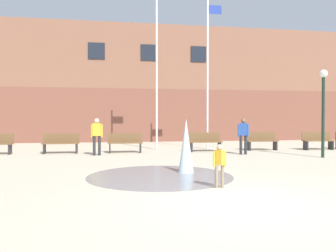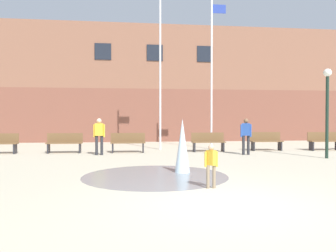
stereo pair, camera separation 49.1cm
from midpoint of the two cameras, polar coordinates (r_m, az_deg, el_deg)
ground_plane at (r=6.25m, az=12.41°, el=-13.22°), size 100.00×100.00×0.00m
library_building at (r=25.65m, az=-2.29°, el=6.80°), size 36.00×6.05×8.13m
splash_fountain at (r=9.39m, az=2.72°, el=-4.88°), size 3.97×3.97×1.56m
park_bench_under_left_flagpole at (r=15.70m, az=-16.72°, el=-2.79°), size 1.60×0.44×0.91m
park_bench_center at (r=15.35m, az=-6.08°, el=-2.83°), size 1.60×0.44×0.91m
park_bench_under_right_flagpole at (r=15.84m, az=7.90°, el=-2.71°), size 1.60×0.44×0.91m
park_bench_near_trashcan at (r=17.04m, az=17.49°, el=-2.48°), size 1.60×0.44×0.91m
park_bench_far_right at (r=18.22m, az=26.22°, el=-2.32°), size 1.60×0.44×0.91m
adult_near_bench at (r=14.73m, az=14.36°, el=-1.26°), size 0.50×0.32×1.59m
child_running at (r=7.47m, az=9.40°, el=-6.31°), size 0.31×0.24×0.99m
adult_watching at (r=14.40m, az=-10.95°, el=-1.30°), size 0.50×0.22×1.59m
flagpole_left at (r=17.05m, az=-0.44°, el=11.65°), size 0.80×0.10×8.80m
flagpole_right at (r=17.47m, az=8.50°, el=9.90°), size 0.80×0.10×7.92m
lamp_post_right_lane at (r=14.55m, az=26.87°, el=4.20°), size 0.32×0.32×3.55m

